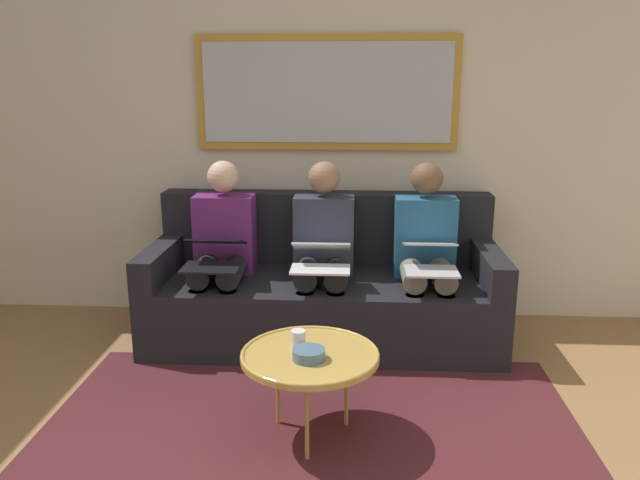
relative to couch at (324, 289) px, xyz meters
The scene contains 13 objects.
wall_rear 1.10m from the couch, 90.00° to the right, with size 6.00×0.12×2.60m, color beige.
area_rug 1.30m from the couch, 90.00° to the left, with size 2.60×1.80×0.01m, color #4C1E23.
couch is the anchor object (origin of this frame).
framed_mirror 1.30m from the couch, 90.00° to the right, with size 1.74×0.05×0.75m.
coffee_table 1.22m from the couch, 90.11° to the left, with size 0.64×0.64×0.43m.
cup 1.18m from the couch, 87.16° to the left, with size 0.07×0.07×0.09m, color silver.
bowl 1.29m from the couch, 90.13° to the left, with size 0.15×0.15×0.05m, color slate.
person_left 0.71m from the couch, behind, with size 0.38×0.58×1.14m.
laptop_silver 0.78m from the couch, 154.42° to the left, with size 0.30×0.38×0.16m.
person_middle 0.31m from the couch, 90.00° to the left, with size 0.38×0.58×1.14m.
laptop_white 0.44m from the couch, 90.00° to the left, with size 0.34×0.34×0.15m.
person_right 0.71m from the couch, ahead, with size 0.38×0.58×1.14m.
laptop_black 0.78m from the couch, 25.22° to the left, with size 0.34×0.39×0.17m.
Camera 1 is at (-0.20, 1.71, 1.63)m, focal length 34.92 mm.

